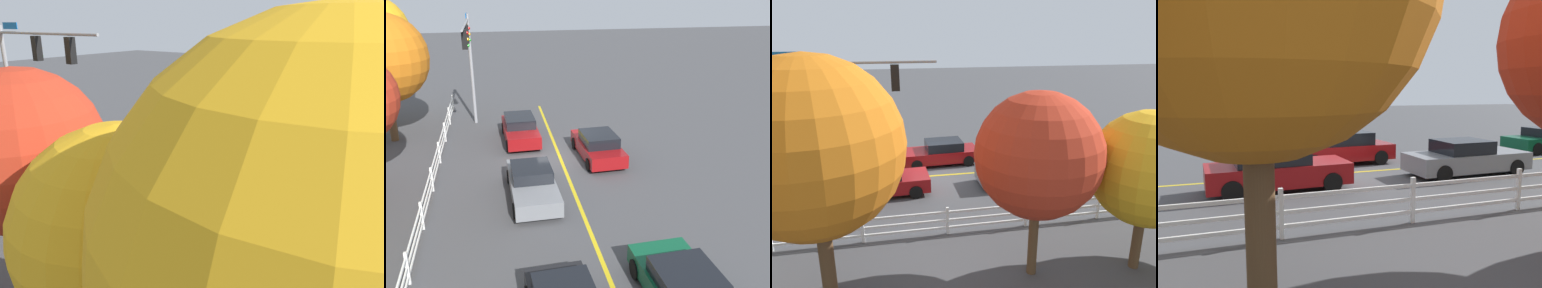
# 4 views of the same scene
# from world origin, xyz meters

# --- Properties ---
(ground_plane) EXTENTS (120.00, 120.00, 0.00)m
(ground_plane) POSITION_xyz_m (0.00, 0.00, 0.00)
(ground_plane) COLOR #444447
(lane_center_stripe) EXTENTS (28.00, 0.16, 0.01)m
(lane_center_stripe) POSITION_xyz_m (-4.00, 0.00, 0.00)
(lane_center_stripe) COLOR gold
(lane_center_stripe) RESTS_ON ground_plane
(signal_assembly) EXTENTS (6.57, 0.38, 7.03)m
(signal_assembly) POSITION_xyz_m (4.96, 4.51, 4.92)
(signal_assembly) COLOR gray
(signal_assembly) RESTS_ON ground_plane
(car_1) EXTENTS (4.61, 2.15, 1.42)m
(car_1) POSITION_xyz_m (-0.62, -1.96, 0.69)
(car_1) COLOR maroon
(car_1) RESTS_ON ground_plane
(car_3) EXTENTS (4.83, 2.08, 1.37)m
(car_3) POSITION_xyz_m (-4.38, 1.85, 0.65)
(car_3) COLOR slate
(car_3) RESTS_ON ground_plane
(car_4) EXTENTS (4.66, 2.09, 1.43)m
(car_4) POSITION_xyz_m (2.90, 1.86, 0.70)
(car_4) COLOR maroon
(car_4) RESTS_ON ground_plane
(white_rail_fence) EXTENTS (26.10, 0.10, 1.15)m
(white_rail_fence) POSITION_xyz_m (-3.00, 6.18, 0.60)
(white_rail_fence) COLOR white
(white_rail_fence) RESTS_ON ground_plane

